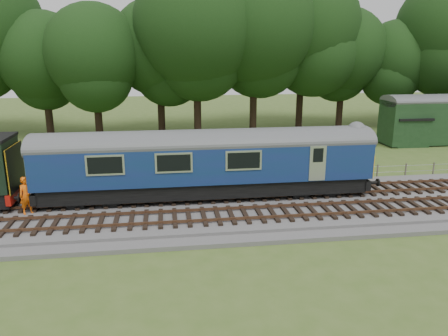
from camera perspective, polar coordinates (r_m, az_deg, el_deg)
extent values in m
plane|color=#436023|center=(23.43, 2.09, -5.56)|extent=(120.00, 120.00, 0.00)
cube|color=#4C4C4F|center=(23.36, 2.10, -5.16)|extent=(70.00, 7.00, 0.35)
cube|color=brown|center=(23.89, 1.82, -3.89)|extent=(66.50, 0.07, 0.14)
cube|color=brown|center=(25.23, 1.27, -2.83)|extent=(66.50, 0.07, 0.14)
cube|color=brown|center=(21.13, 3.20, -6.53)|extent=(66.50, 0.07, 0.14)
cube|color=brown|center=(22.44, 2.49, -5.19)|extent=(66.50, 0.07, 0.14)
cube|color=black|center=(24.18, -2.27, -2.23)|extent=(17.46, 2.52, 0.85)
cube|color=navy|center=(23.79, -2.31, 1.04)|extent=(18.00, 2.80, 2.05)
cube|color=yellow|center=(26.30, 17.65, 0.87)|extent=(0.06, 2.74, 1.30)
cube|color=black|center=(25.50, 11.28, -2.06)|extent=(2.60, 2.00, 0.55)
cube|color=black|center=(24.43, -16.43, -3.17)|extent=(2.60, 2.00, 0.55)
cube|color=#AD150D|center=(25.31, -25.51, -2.96)|extent=(0.25, 2.60, 0.55)
cube|color=yellow|center=(24.90, -25.57, 0.11)|extent=(0.06, 2.55, 2.30)
imported|color=#FC620D|center=(23.84, -24.40, -3.28)|extent=(0.83, 0.77, 1.91)
cube|color=#173318|center=(42.41, 22.74, 4.41)|extent=(2.98, 2.98, 2.39)
cube|color=black|center=(42.21, 22.92, 6.13)|extent=(3.28, 3.28, 0.19)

